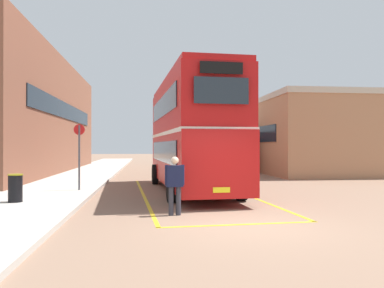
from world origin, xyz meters
TOP-DOWN VIEW (x-y plane):
  - ground_plane at (0.00, 14.40)m, footprint 135.60×135.60m
  - sidewalk_left at (-6.50, 16.80)m, footprint 4.00×57.60m
  - brick_building_left at (-11.29, 19.01)m, footprint 6.44×24.30m
  - depot_building_right at (9.62, 20.49)m, footprint 8.37×16.96m
  - double_decker_bus at (-0.58, 7.39)m, footprint 3.27×10.64m
  - single_deck_bus at (3.30, 21.89)m, footprint 2.77×9.34m
  - pedestrian_boarding at (-1.66, 1.60)m, footprint 0.55×0.27m
  - litter_bin at (-6.64, 3.77)m, footprint 0.46×0.46m
  - bus_stop_sign at (-5.20, 7.04)m, footprint 0.43×0.15m
  - bay_marking_yellow at (-0.52, 5.46)m, footprint 4.96×12.78m

SIDE VIEW (x-z plane):
  - ground_plane at x=0.00m, z-range 0.00..0.00m
  - bay_marking_yellow at x=-0.52m, z-range 0.00..0.01m
  - sidewalk_left at x=-6.50m, z-range 0.00..0.14m
  - litter_bin at x=-6.64m, z-range 0.14..1.04m
  - pedestrian_boarding at x=-1.66m, z-range 0.12..1.77m
  - single_deck_bus at x=3.30m, z-range 0.13..3.15m
  - bus_stop_sign at x=-5.20m, z-range 0.41..3.10m
  - double_decker_bus at x=-0.58m, z-range 0.14..4.89m
  - depot_building_right at x=9.62m, z-range 0.00..5.35m
  - brick_building_left at x=-11.29m, z-range 0.00..7.94m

